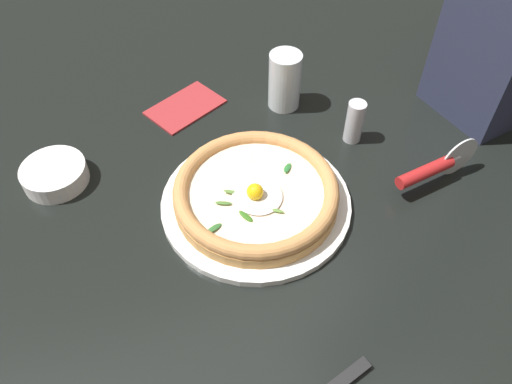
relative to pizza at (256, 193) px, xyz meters
name	(u,v)px	position (x,y,z in m)	size (l,w,h in m)	color
ground_plane	(284,223)	(0.04, 0.03, -0.05)	(2.40, 2.40, 0.03)	black
pizza_plate	(256,203)	(0.00, 0.00, -0.03)	(0.31, 0.31, 0.01)	white
pizza	(256,193)	(0.00, 0.00, 0.00)	(0.26, 0.26, 0.05)	tan
side_bowl	(55,174)	(-0.19, -0.28, -0.01)	(0.11, 0.11, 0.03)	white
pizza_cutter	(434,168)	(0.08, 0.28, 0.01)	(0.03, 0.16, 0.07)	silver
drinking_glass	(284,84)	(-0.21, 0.16, 0.02)	(0.06, 0.06, 0.11)	silver
folded_napkin	(185,106)	(-0.28, -0.02, -0.03)	(0.14, 0.09, 0.01)	#A12B2E
pepper_shaker	(355,122)	(-0.07, 0.23, 0.01)	(0.03, 0.03, 0.08)	silver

